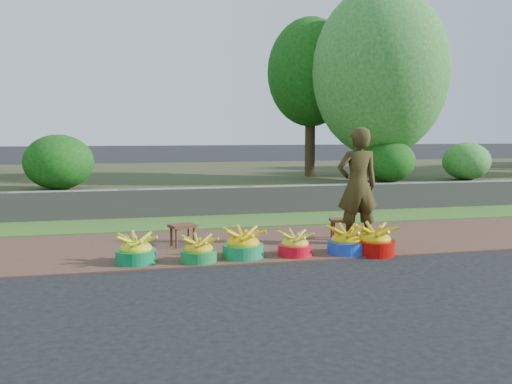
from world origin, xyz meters
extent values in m
plane|color=black|center=(0.00, 0.00, 0.00)|extent=(120.00, 120.00, 0.00)
cube|color=#513428|center=(0.00, 1.25, 0.01)|extent=(80.00, 2.50, 0.02)
cube|color=#406E26|center=(0.00, 3.25, 0.02)|extent=(80.00, 1.50, 0.04)
cube|color=slate|center=(0.00, 4.10, 0.28)|extent=(80.00, 0.35, 0.55)
cube|color=#383B21|center=(0.00, 9.00, 0.25)|extent=(80.00, 10.00, 0.50)
cylinder|color=#392718|center=(2.26, 6.84, 1.46)|extent=(0.25, 0.25, 1.93)
ellipsoid|color=#155112|center=(2.26, 6.84, 3.06)|extent=(2.13, 2.13, 2.66)
cylinder|color=#392718|center=(3.40, 5.36, 1.27)|extent=(0.22, 0.22, 1.54)
ellipsoid|color=#3C8733|center=(3.40, 5.36, 2.95)|extent=(3.05, 3.05, 3.81)
ellipsoid|color=#155112|center=(3.38, 4.82, 0.97)|extent=(1.17, 1.17, 0.94)
ellipsoid|color=#155112|center=(-3.50, 4.94, 1.03)|extent=(1.33, 1.33, 1.06)
ellipsoid|color=#3C8733|center=(5.47, 5.05, 0.94)|extent=(1.09, 1.09, 0.87)
cylinder|color=#0B7A42|center=(-2.20, 0.36, 0.09)|extent=(0.50, 0.50, 0.18)
ellipsoid|color=yellow|center=(-2.20, 0.36, 0.23)|extent=(0.44, 0.44, 0.28)
cylinder|color=#19833C|center=(-1.44, 0.24, 0.08)|extent=(0.45, 0.45, 0.16)
ellipsoid|color=gold|center=(-1.44, 0.24, 0.21)|extent=(0.40, 0.40, 0.26)
cylinder|color=#178B4E|center=(-0.86, 0.34, 0.09)|extent=(0.52, 0.52, 0.19)
ellipsoid|color=yellow|center=(-0.86, 0.34, 0.24)|extent=(0.46, 0.46, 0.30)
cylinder|color=red|center=(-0.18, 0.30, 0.08)|extent=(0.44, 0.44, 0.16)
ellipsoid|color=gold|center=(-0.18, 0.30, 0.20)|extent=(0.39, 0.39, 0.25)
cylinder|color=blue|center=(0.52, 0.26, 0.09)|extent=(0.50, 0.50, 0.18)
ellipsoid|color=gold|center=(0.52, 0.26, 0.23)|extent=(0.44, 0.44, 0.29)
cylinder|color=#A90804|center=(0.88, 0.17, 0.10)|extent=(0.53, 0.53, 0.19)
ellipsoid|color=gold|center=(0.88, 0.17, 0.24)|extent=(0.47, 0.47, 0.30)
cube|color=#522B1D|center=(-1.53, 1.24, 0.31)|extent=(0.41, 0.36, 0.04)
cylinder|color=#522B1D|center=(-1.63, 1.11, 0.15)|extent=(0.04, 0.04, 0.27)
cylinder|color=#522B1D|center=(-1.38, 1.19, 0.15)|extent=(0.04, 0.04, 0.27)
cylinder|color=#522B1D|center=(-1.68, 1.29, 0.15)|extent=(0.04, 0.04, 0.27)
cylinder|color=#522B1D|center=(-1.43, 1.36, 0.15)|extent=(0.04, 0.04, 0.27)
cube|color=#522B1D|center=(0.84, 1.24, 0.30)|extent=(0.39, 0.32, 0.04)
cylinder|color=#522B1D|center=(0.70, 1.18, 0.15)|extent=(0.04, 0.04, 0.26)
cylinder|color=#522B1D|center=(0.95, 1.13, 0.15)|extent=(0.04, 0.04, 0.26)
cylinder|color=#522B1D|center=(0.73, 1.35, 0.15)|extent=(0.04, 0.04, 0.26)
cylinder|color=#522B1D|center=(0.99, 1.30, 0.15)|extent=(0.04, 0.04, 0.26)
imported|color=black|center=(0.92, 0.86, 0.85)|extent=(0.62, 0.41, 1.66)
camera|label=1|loc=(-2.38, -6.64, 1.62)|focal=40.00mm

